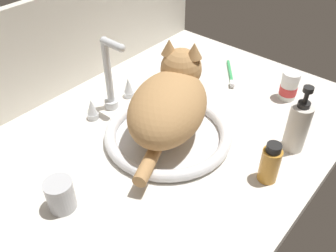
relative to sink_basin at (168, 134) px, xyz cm
name	(u,v)px	position (x,y,z in cm)	size (l,w,h in cm)	color
countertop	(172,137)	(2.19, 0.57, -2.84)	(104.80, 73.97, 3.00)	silver
backsplash_wall	(72,45)	(2.19, 38.75, 11.71)	(104.80, 2.40, 32.10)	silver
sink_basin	(168,134)	(0.00, 0.00, 0.00)	(32.64, 32.64, 2.98)	white
faucet	(110,84)	(0.00, 20.70, 6.75)	(17.14, 9.27, 21.75)	silver
cat	(171,100)	(2.05, 0.87, 9.19)	(35.83, 27.72, 19.07)	tan
pill_bottle	(289,86)	(36.85, -15.11, 2.63)	(5.16, 5.16, 8.55)	white
soap_pump_bottle	(298,126)	(17.48, -26.01, 5.43)	(5.26, 5.26, 17.93)	silver
amber_bottle	(270,163)	(3.88, -26.29, 3.47)	(4.39, 4.39, 10.31)	gold
metal_jar	(60,195)	(-31.11, 2.68, 2.28)	(5.97, 5.97, 7.21)	#B2B5BA
toothbrush	(231,74)	(36.53, 4.33, -0.71)	(13.64, 11.09, 1.70)	#3FB266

